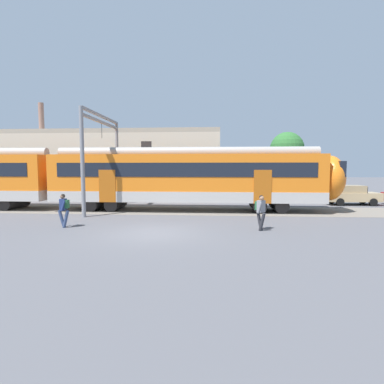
{
  "coord_description": "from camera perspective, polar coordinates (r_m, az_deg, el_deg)",
  "views": [
    {
      "loc": [
        2.69,
        -13.11,
        2.95
      ],
      "look_at": [
        1.53,
        3.26,
        1.6
      ],
      "focal_mm": 28.0,
      "sensor_mm": 36.0,
      "label": 1
    }
  ],
  "objects": [
    {
      "name": "ground_plane",
      "position": [
        13.71,
        -7.43,
        -7.77
      ],
      "size": [
        160.0,
        160.0,
        0.0
      ],
      "primitive_type": "plane",
      "color": "#515156"
    },
    {
      "name": "track_bed",
      "position": [
        24.26,
        -28.07,
        -2.82
      ],
      "size": [
        80.0,
        4.4,
        0.01
      ],
      "primitive_type": "cube",
      "color": "slate",
      "rests_on": "ground"
    },
    {
      "name": "commuter_train",
      "position": [
        22.86,
        -23.01,
        2.58
      ],
      "size": [
        38.05,
        3.07,
        4.73
      ],
      "color": "#B2ADA8",
      "rests_on": "ground"
    },
    {
      "name": "pedestrian_navy",
      "position": [
        15.99,
        -23.23,
        -2.72
      ],
      "size": [
        0.66,
        0.53,
        1.67
      ],
      "color": "navy",
      "rests_on": "ground"
    },
    {
      "name": "pedestrian_grey",
      "position": [
        14.38,
        12.94,
        -3.25
      ],
      "size": [
        0.5,
        0.68,
        1.67
      ],
      "color": "#28282D",
      "rests_on": "ground"
    },
    {
      "name": "parked_car_tan",
      "position": [
        26.76,
        28.1,
        -0.5
      ],
      "size": [
        4.04,
        1.84,
        1.54
      ],
      "color": "tan",
      "rests_on": "ground"
    },
    {
      "name": "catenary_gantry",
      "position": [
        21.79,
        -16.75,
        8.09
      ],
      "size": [
        0.24,
        6.64,
        6.53
      ],
      "color": "gray",
      "rests_on": "ground"
    },
    {
      "name": "background_building",
      "position": [
        30.28,
        -15.8,
        5.01
      ],
      "size": [
        21.64,
        5.0,
        9.2
      ],
      "color": "beige",
      "rests_on": "ground"
    },
    {
      "name": "street_tree_right",
      "position": [
        34.66,
        17.63,
        7.81
      ],
      "size": [
        3.64,
        3.64,
        6.81
      ],
      "color": "brown",
      "rests_on": "ground"
    }
  ]
}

